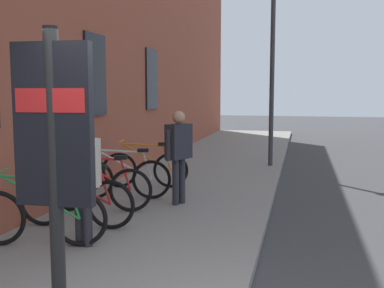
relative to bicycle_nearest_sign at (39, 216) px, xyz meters
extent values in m
plane|color=#38383A|center=(3.85, -3.73, -0.51)|extent=(60.00, 60.00, 0.00)
cube|color=gray|center=(5.85, -0.98, -0.45)|extent=(24.00, 3.50, 0.12)
cube|color=black|center=(3.35, 0.75, 1.89)|extent=(0.90, 0.06, 1.60)
cube|color=black|center=(6.85, 0.75, 1.89)|extent=(0.90, 0.06, 1.60)
torus|color=black|center=(0.10, -0.51, -0.03)|extent=(0.20, 0.72, 0.72)
cylinder|color=#267F3F|center=(0.00, -0.02, 0.25)|extent=(0.24, 1.00, 0.58)
cylinder|color=#267F3F|center=(-0.01, 0.06, 0.50)|extent=(0.20, 0.84, 0.09)
cylinder|color=#267F3F|center=(0.09, -0.43, 0.22)|extent=(0.07, 0.19, 0.51)
cube|color=black|center=(0.07, -0.36, 0.51)|extent=(0.14, 0.22, 0.06)
cylinder|color=#267F3F|center=(-0.10, 0.47, 0.57)|extent=(0.48, 0.12, 0.02)
torus|color=black|center=(0.82, 0.46, -0.03)|extent=(0.10, 0.72, 0.72)
torus|color=black|center=(0.89, -0.59, -0.03)|extent=(0.10, 0.72, 0.72)
cylinder|color=#B21E1E|center=(0.85, -0.09, 0.25)|extent=(0.10, 1.02, 0.58)
cylinder|color=#B21E1E|center=(0.85, -0.02, 0.50)|extent=(0.09, 0.85, 0.09)
cylinder|color=#B21E1E|center=(0.88, -0.51, 0.22)|extent=(0.05, 0.19, 0.51)
cube|color=black|center=(0.88, -0.44, 0.51)|extent=(0.11, 0.21, 0.06)
cylinder|color=#B21E1E|center=(0.82, 0.41, 0.57)|extent=(0.48, 0.05, 0.02)
torus|color=black|center=(1.66, 0.51, -0.03)|extent=(0.20, 0.72, 0.72)
torus|color=black|center=(1.86, -0.52, -0.03)|extent=(0.20, 0.72, 0.72)
cylinder|color=#B21E1E|center=(1.77, -0.03, 0.25)|extent=(0.23, 1.01, 0.58)
cylinder|color=#B21E1E|center=(1.75, 0.04, 0.50)|extent=(0.20, 0.84, 0.09)
cylinder|color=#B21E1E|center=(1.85, -0.45, 0.22)|extent=(0.07, 0.19, 0.51)
cube|color=black|center=(1.84, -0.37, 0.51)|extent=(0.14, 0.22, 0.06)
cylinder|color=#B21E1E|center=(1.67, 0.46, 0.57)|extent=(0.48, 0.12, 0.02)
torus|color=black|center=(2.56, 0.45, -0.03)|extent=(0.23, 0.71, 0.72)
torus|color=black|center=(2.80, -0.57, -0.03)|extent=(0.23, 0.71, 0.72)
cylinder|color=silver|center=(2.69, -0.08, 0.25)|extent=(0.27, 1.00, 0.58)
cylinder|color=silver|center=(2.67, -0.01, 0.50)|extent=(0.23, 0.84, 0.09)
cylinder|color=silver|center=(2.79, -0.50, 0.22)|extent=(0.08, 0.19, 0.51)
cube|color=black|center=(2.77, -0.42, 0.51)|extent=(0.14, 0.22, 0.06)
cylinder|color=silver|center=(2.57, 0.40, 0.57)|extent=(0.47, 0.14, 0.02)
torus|color=black|center=(3.62, 0.39, -0.03)|extent=(0.21, 0.72, 0.72)
torus|color=black|center=(3.84, -0.64, -0.03)|extent=(0.21, 0.72, 0.72)
cylinder|color=orange|center=(3.73, -0.15, 0.25)|extent=(0.25, 1.00, 0.58)
cylinder|color=orange|center=(3.72, -0.08, 0.50)|extent=(0.21, 0.84, 0.09)
cylinder|color=orange|center=(3.82, -0.57, 0.22)|extent=(0.07, 0.19, 0.51)
cube|color=black|center=(3.81, -0.49, 0.51)|extent=(0.14, 0.22, 0.06)
cylinder|color=orange|center=(3.63, 0.34, 0.57)|extent=(0.47, 0.12, 0.02)
cylinder|color=black|center=(-2.34, -1.59, 0.81)|extent=(0.10, 0.10, 2.40)
cube|color=black|center=(-2.34, -1.59, 1.36)|extent=(0.10, 0.55, 1.10)
cube|color=red|center=(-2.34, -1.59, 1.53)|extent=(0.11, 0.50, 0.16)
cylinder|color=#26262D|center=(0.21, -0.45, 0.01)|extent=(0.12, 0.12, 0.79)
cylinder|color=#26262D|center=(0.14, -0.60, 0.01)|extent=(0.12, 0.12, 0.79)
cube|color=#B2A599|center=(0.18, -0.52, 0.70)|extent=(0.40, 0.52, 0.60)
sphere|color=#D8AD8C|center=(0.18, -0.52, 1.12)|extent=(0.21, 0.21, 0.21)
cylinder|color=#B2A599|center=(0.29, -0.28, 0.66)|extent=(0.09, 0.09, 0.53)
cylinder|color=#B2A599|center=(0.07, -0.76, 0.66)|extent=(0.09, 0.09, 0.53)
cylinder|color=#26262D|center=(2.48, -1.11, 0.01)|extent=(0.12, 0.12, 0.80)
cylinder|color=#26262D|center=(2.63, -1.19, 0.01)|extent=(0.12, 0.12, 0.80)
cube|color=#26262D|center=(2.56, -1.15, 0.71)|extent=(0.52, 0.42, 0.60)
sphere|color=tan|center=(2.56, -1.15, 1.13)|extent=(0.22, 0.22, 0.22)
cylinder|color=#26262D|center=(2.32, -1.03, 0.68)|extent=(0.09, 0.09, 0.53)
cylinder|color=#26262D|center=(2.79, -1.27, 0.68)|extent=(0.09, 0.09, 0.53)
cylinder|color=#333338|center=(7.18, -2.43, 1.96)|extent=(0.12, 0.12, 4.71)
camera|label=1|loc=(-5.15, -3.21, 1.59)|focal=43.46mm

